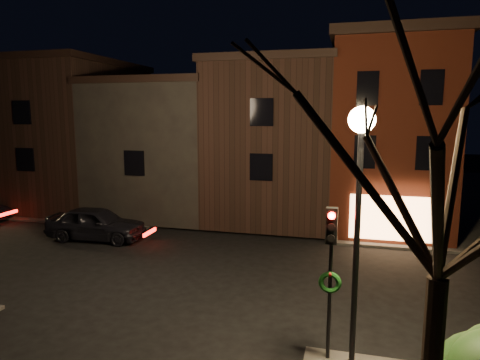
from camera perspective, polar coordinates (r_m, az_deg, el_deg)
name	(u,v)px	position (r m, az deg, el deg)	size (l,w,h in m)	color
ground	(198,270)	(18.25, -5.61, -11.87)	(120.00, 120.00, 0.00)	black
sidewalk_far_left	(77,180)	(44.86, -20.87, 0.04)	(30.00, 30.00, 0.12)	#2D2B28
corner_building	(390,133)	(25.55, 19.32, 6.00)	(6.50, 8.50, 10.50)	#4D190D
row_building_a	(278,140)	(26.91, 5.10, 5.36)	(7.30, 10.30, 9.40)	black
row_building_b	(171,146)	(29.06, -9.19, 4.54)	(7.80, 10.30, 8.40)	black
row_building_c	(76,133)	(32.63, -21.00, 5.85)	(7.30, 10.30, 9.90)	black
street_lamp_near	(360,169)	(10.06, 15.68, 1.36)	(0.60, 0.60, 6.48)	black
traffic_signal	(331,260)	(11.09, 11.99, -10.44)	(0.58, 0.38, 4.05)	black
bare_tree_right	(449,132)	(7.63, 26.08, 5.82)	(6.40, 6.40, 8.50)	black
parked_car_a	(96,223)	(23.31, -18.63, -5.50)	(2.03, 5.04, 1.72)	black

